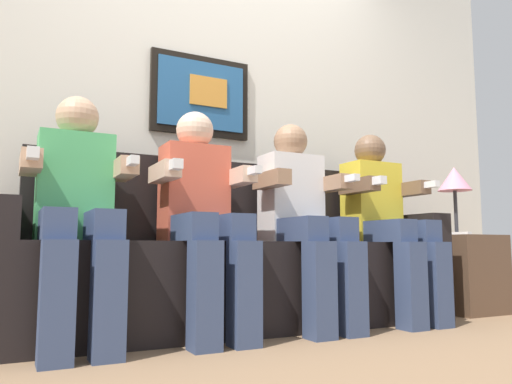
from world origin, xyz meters
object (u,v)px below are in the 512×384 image
object	(u,v)px
couch	(241,268)
spare_remote_on_table	(461,233)
person_right_center	(303,213)
side_table_right	(464,274)
person_leftmost	(77,204)
table_lamp	(454,182)
person_left_center	(202,209)
person_rightmost	(385,216)

from	to	relation	value
couch	spare_remote_on_table	bearing A→B (deg)	-5.45
person_right_center	side_table_right	distance (m)	1.33
couch	spare_remote_on_table	world-z (taller)	couch
person_leftmost	spare_remote_on_table	world-z (taller)	person_leftmost
person_leftmost	side_table_right	size ratio (longest dim) A/B	2.22
person_right_center	side_table_right	size ratio (longest dim) A/B	2.22
couch	table_lamp	xyz separation A→B (m)	(1.56, -0.06, 0.55)
spare_remote_on_table	person_right_center	bearing A→B (deg)	-178.85
person_left_center	spare_remote_on_table	xyz separation A→B (m)	(1.79, 0.02, -0.10)
person_right_center	table_lamp	bearing A→B (deg)	4.77
table_lamp	couch	bearing A→B (deg)	177.72
person_right_center	person_rightmost	distance (m)	0.57
table_lamp	spare_remote_on_table	size ratio (longest dim) A/B	3.54
person_leftmost	table_lamp	bearing A→B (deg)	2.53
person_right_center	spare_remote_on_table	bearing A→B (deg)	1.15
person_left_center	side_table_right	bearing A→B (deg)	1.91
couch	person_rightmost	size ratio (longest dim) A/B	2.18
spare_remote_on_table	person_rightmost	bearing A→B (deg)	-177.82
person_right_center	person_rightmost	size ratio (longest dim) A/B	1.00
side_table_right	table_lamp	distance (m)	0.61
couch	table_lamp	bearing A→B (deg)	-2.28
person_leftmost	person_left_center	distance (m)	0.57
side_table_right	person_left_center	bearing A→B (deg)	-178.09
table_lamp	person_rightmost	bearing A→B (deg)	-171.41
person_right_center	person_rightmost	xyz separation A→B (m)	(0.57, -0.00, 0.00)
person_left_center	person_right_center	world-z (taller)	same
person_left_center	side_table_right	size ratio (longest dim) A/B	2.22
table_lamp	person_right_center	bearing A→B (deg)	-175.23
person_left_center	person_rightmost	distance (m)	1.14
person_leftmost	spare_remote_on_table	bearing A→B (deg)	0.60
couch	side_table_right	distance (m)	1.57
person_rightmost	person_leftmost	bearing A→B (deg)	180.00
person_rightmost	table_lamp	xyz separation A→B (m)	(0.71, 0.11, 0.25)
person_left_center	person_right_center	bearing A→B (deg)	0.05
side_table_right	table_lamp	xyz separation A→B (m)	(-0.00, 0.05, 0.61)
person_leftmost	person_right_center	size ratio (longest dim) A/B	1.00
couch	side_table_right	size ratio (longest dim) A/B	4.85
person_rightmost	side_table_right	size ratio (longest dim) A/B	2.22
couch	person_left_center	distance (m)	0.44
couch	person_right_center	world-z (taller)	person_right_center
couch	spare_remote_on_table	distance (m)	1.53
person_left_center	spare_remote_on_table	world-z (taller)	person_left_center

